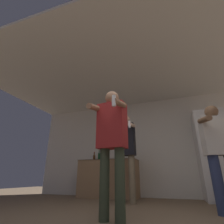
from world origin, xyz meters
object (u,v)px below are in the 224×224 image
Objects in this scene: bottle_dark_rum at (119,156)px; person_spectator_back at (126,149)px; person_man_side at (220,149)px; bottle_green_wine at (99,157)px; refrigerator at (213,154)px; person_woman_foreground at (112,138)px; bottle_brown_liquor at (94,157)px.

person_spectator_back is at bearing -65.24° from bottle_dark_rum.
person_spectator_back is at bearing 158.34° from person_man_side.
bottle_green_wine is at bearing 148.63° from person_man_side.
refrigerator reaches higher than person_spectator_back.
person_woman_foreground is at bearing -75.03° from bottle_dark_rum.
person_man_side is at bearing -38.20° from bottle_dark_rum.
person_spectator_back is (1.03, -0.96, 0.02)m from bottle_green_wine.
refrigerator reaches higher than person_woman_foreground.
bottle_green_wine reaches higher than bottle_brown_liquor.
bottle_dark_rum is at bearing -0.00° from bottle_green_wine.
bottle_dark_rum is at bearing 104.97° from person_woman_foreground.
bottle_green_wine is at bearing 116.98° from person_woman_foreground.
person_man_side reaches higher than bottle_green_wine.
bottle_dark_rum is at bearing 114.76° from person_spectator_back.
bottle_dark_rum is 0.14× the size of person_spectator_back.
person_man_side is at bearing -21.66° from person_spectator_back.
person_man_side is 1.70m from person_spectator_back.
person_woman_foreground is (1.38, -2.43, -0.04)m from bottle_brown_liquor.
bottle_green_wine is at bearing 177.88° from refrigerator.
person_woman_foreground reaches higher than bottle_dark_rum.
person_woman_foreground is (0.65, -2.43, -0.04)m from bottle_dark_rum.
bottle_green_wine reaches higher than bottle_dark_rum.
refrigerator is 6.39× the size of bottle_green_wine.
person_spectator_back is (-1.57, 0.63, 0.17)m from person_man_side.
refrigerator is at bearing -2.01° from bottle_brown_liquor.
person_woman_foreground is 1.05× the size of person_man_side.
refrigerator is at bearing -2.12° from bottle_green_wine.
person_woman_foreground is at bearing -82.04° from person_spectator_back.
person_woman_foreground reaches higher than bottle_green_wine.
person_man_side is (2.02, -1.59, -0.13)m from bottle_dark_rum.
bottle_brown_liquor is (-2.92, 0.10, 0.05)m from refrigerator.
person_man_side is at bearing -31.37° from bottle_green_wine.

